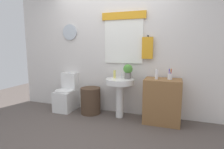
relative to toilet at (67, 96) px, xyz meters
The scene contains 11 objects.
ground_plane 1.35m from the toilet, 42.30° to the right, with size 8.00×8.00×0.00m, color #564C47.
back_wall 1.42m from the toilet, 15.11° to the left, with size 4.40×0.18×2.60m.
toilet is the anchor object (origin of this frame).
laundry_hamper 0.58m from the toilet, ahead, with size 0.40×0.40×0.53m, color #4C3828.
pedestal_sink 1.22m from the toilet, ahead, with size 0.53×0.53×0.75m.
faucet 1.29m from the toilet, ahead, with size 0.03×0.03×0.10m, color silver.
wooden_cabinet 1.97m from the toilet, ahead, with size 0.63×0.44×0.78m, color olive.
soap_bottle 1.19m from the toilet, ahead, with size 0.05×0.05×0.15m, color #DBD166.
potted_plant 1.46m from the toilet, ahead, with size 0.18×0.18×0.27m.
lotion_bottle 1.95m from the toilet, ahead, with size 0.05×0.05×0.17m, color white.
toothbrush_cup 2.15m from the toilet, ahead, with size 0.08×0.08×0.19m.
Camera 1 is at (1.17, -2.35, 1.33)m, focal length 29.00 mm.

